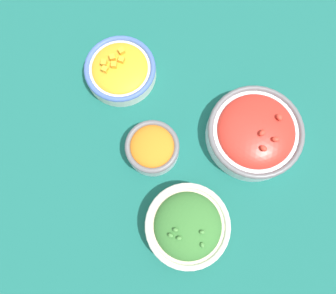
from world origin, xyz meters
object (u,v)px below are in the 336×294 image
(bowl_cherry_tomatoes, at_px, (255,132))
(bowl_carrots, at_px, (152,148))
(bowl_squash, at_px, (120,70))
(bowl_broccoli, at_px, (187,226))

(bowl_cherry_tomatoes, xyz_separation_m, bowl_carrots, (-0.18, -0.13, -0.00))
(bowl_squash, xyz_separation_m, bowl_cherry_tomatoes, (0.33, -0.00, 0.01))
(bowl_carrots, bearing_deg, bowl_cherry_tomatoes, 35.53)
(bowl_squash, height_order, bowl_carrots, bowl_carrots)
(bowl_squash, height_order, bowl_broccoli, bowl_broccoli)
(bowl_carrots, bearing_deg, bowl_broccoli, -39.05)
(bowl_cherry_tomatoes, relative_size, bowl_carrots, 1.79)
(bowl_carrots, xyz_separation_m, bowl_broccoli, (0.14, -0.11, 0.01))
(bowl_carrots, distance_m, bowl_broccoli, 0.18)
(bowl_squash, relative_size, bowl_cherry_tomatoes, 0.79)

